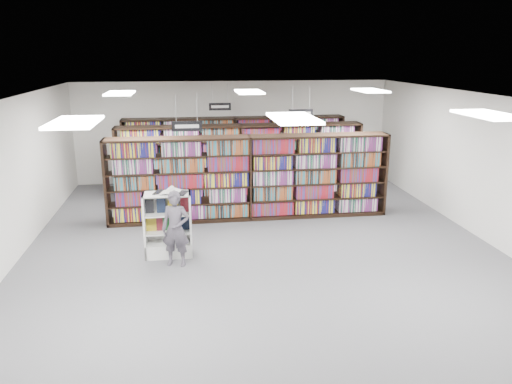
{
  "coord_description": "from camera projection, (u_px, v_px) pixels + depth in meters",
  "views": [
    {
      "loc": [
        -1.51,
        -9.97,
        4.06
      ],
      "look_at": [
        -0.05,
        0.5,
        1.1
      ],
      "focal_mm": 35.0,
      "sensor_mm": 36.0,
      "label": 1
    }
  ],
  "objects": [
    {
      "name": "wall_right",
      "position": [
        484.0,
        168.0,
        11.04
      ],
      "size": [
        0.1,
        12.0,
        3.2
      ],
      "primitive_type": "cube",
      "color": "white",
      "rests_on": "ground"
    },
    {
      "name": "open_book",
      "position": [
        170.0,
        191.0,
        10.0
      ],
      "size": [
        0.73,
        0.54,
        0.13
      ],
      "rotation": [
        0.0,
        0.0,
        -0.28
      ],
      "color": "black",
      "rests_on": "endcap_display"
    },
    {
      "name": "troffer_front_left",
      "position": [
        75.0,
        122.0,
        6.69
      ],
      "size": [
        0.6,
        1.2,
        0.04
      ],
      "primitive_type": "cube",
      "color": "white",
      "rests_on": "ceiling"
    },
    {
      "name": "aisle_sign_right",
      "position": [
        301.0,
        113.0,
        13.18
      ],
      "size": [
        0.65,
        0.02,
        0.8
      ],
      "color": "#B2B2B7",
      "rests_on": "ceiling"
    },
    {
      "name": "ceiling",
      "position": [
        262.0,
        97.0,
        9.94
      ],
      "size": [
        10.0,
        12.0,
        0.1
      ],
      "primitive_type": "cube",
      "color": "white",
      "rests_on": "wall_back"
    },
    {
      "name": "troffer_front_center",
      "position": [
        293.0,
        118.0,
        7.09
      ],
      "size": [
        0.6,
        1.2,
        0.04
      ],
      "primitive_type": "cube",
      "color": "white",
      "rests_on": "ceiling"
    },
    {
      "name": "floor",
      "position": [
        261.0,
        247.0,
        10.81
      ],
      "size": [
        12.0,
        12.0,
        0.0
      ],
      "primitive_type": "plane",
      "color": "#4C4C51",
      "rests_on": "ground"
    },
    {
      "name": "wall_left",
      "position": [
        8.0,
        184.0,
        9.7
      ],
      "size": [
        0.1,
        12.0,
        3.2
      ],
      "primitive_type": "cube",
      "color": "white",
      "rests_on": "ground"
    },
    {
      "name": "bookshelf_row_far",
      "position": [
        235.0,
        150.0,
        15.96
      ],
      "size": [
        7.0,
        0.6,
        2.1
      ],
      "color": "black",
      "rests_on": "floor"
    },
    {
      "name": "wall_back",
      "position": [
        234.0,
        132.0,
        16.09
      ],
      "size": [
        10.0,
        0.1,
        3.2
      ],
      "primitive_type": "cube",
      "color": "white",
      "rests_on": "ground"
    },
    {
      "name": "aisle_sign_center",
      "position": [
        220.0,
        106.0,
        14.82
      ],
      "size": [
        0.65,
        0.02,
        0.8
      ],
      "color": "#B2B2B7",
      "rests_on": "ceiling"
    },
    {
      "name": "wall_front",
      "position": [
        358.0,
        326.0,
        4.65
      ],
      "size": [
        10.0,
        0.1,
        3.2
      ],
      "primitive_type": "cube",
      "color": "white",
      "rests_on": "ground"
    },
    {
      "name": "troffer_back_left",
      "position": [
        120.0,
        93.0,
        11.46
      ],
      "size": [
        0.6,
        1.2,
        0.04
      ],
      "primitive_type": "cube",
      "color": "white",
      "rests_on": "ceiling"
    },
    {
      "name": "bookshelf_row_near",
      "position": [
        250.0,
        178.0,
        12.43
      ],
      "size": [
        7.0,
        0.6,
        2.1
      ],
      "color": "black",
      "rests_on": "floor"
    },
    {
      "name": "shopper",
      "position": [
        176.0,
        229.0,
        9.69
      ],
      "size": [
        0.62,
        0.49,
        1.51
      ],
      "primitive_type": "imported",
      "rotation": [
        0.0,
        0.0,
        -0.26
      ],
      "color": "#554E5A",
      "rests_on": "floor"
    },
    {
      "name": "endcap_display",
      "position": [
        168.0,
        234.0,
        10.27
      ],
      "size": [
        0.96,
        0.48,
        1.34
      ],
      "rotation": [
        0.0,
        0.0,
        -0.0
      ],
      "color": "silver",
      "rests_on": "floor"
    },
    {
      "name": "bookshelf_row_mid",
      "position": [
        241.0,
        161.0,
        14.34
      ],
      "size": [
        7.0,
        0.6,
        2.1
      ],
      "color": "black",
      "rests_on": "floor"
    },
    {
      "name": "troffer_back_center",
      "position": [
        249.0,
        92.0,
        11.86
      ],
      "size": [
        0.6,
        1.2,
        0.04
      ],
      "primitive_type": "cube",
      "color": "white",
      "rests_on": "ceiling"
    },
    {
      "name": "troffer_front_right",
      "position": [
        489.0,
        115.0,
        7.49
      ],
      "size": [
        0.6,
        1.2,
        0.04
      ],
      "primitive_type": "cube",
      "color": "white",
      "rests_on": "ceiling"
    },
    {
      "name": "aisle_sign_left",
      "position": [
        187.0,
        125.0,
        10.87
      ],
      "size": [
        0.65,
        0.02,
        0.8
      ],
      "color": "#B2B2B7",
      "rests_on": "ceiling"
    },
    {
      "name": "troffer_back_right",
      "position": [
        370.0,
        91.0,
        12.26
      ],
      "size": [
        0.6,
        1.2,
        0.04
      ],
      "primitive_type": "cube",
      "color": "white",
      "rests_on": "ceiling"
    }
  ]
}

